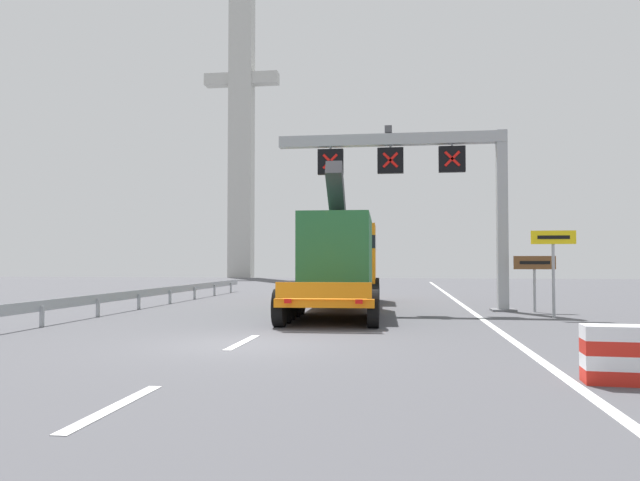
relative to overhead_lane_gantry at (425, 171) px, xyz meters
The scene contains 10 objects.
ground 12.60m from the overhead_lane_gantry, 113.49° to the right, with size 112.00×112.00×0.00m, color #4C4C51.
lane_markings 14.00m from the overhead_lane_gantry, 110.99° to the left, with size 0.20×59.51×0.01m.
edge_line_right 5.92m from the overhead_lane_gantry, 43.45° to the left, with size 0.20×63.00×0.01m, color silver.
overhead_lane_gantry is the anchor object (origin of this frame).
heavy_haul_truck_orange 4.87m from the overhead_lane_gantry, 167.07° to the left, with size 3.39×14.13×5.30m.
exit_sign_yellow 5.93m from the overhead_lane_gantry, 33.85° to the right, with size 1.45×0.15×2.93m.
tourist_info_sign_brown 5.57m from the overhead_lane_gantry, ahead, with size 1.52×0.15×2.10m.
crash_barrier_striped 15.02m from the overhead_lane_gantry, 80.43° to the right, with size 1.03×0.57×0.90m.
guardrail_left 12.37m from the overhead_lane_gantry, behind, with size 0.13×26.04×0.76m.
bridge_pylon_distant 52.51m from the overhead_lane_gantry, 113.34° to the left, with size 9.00×2.00×38.62m.
Camera 1 is at (3.59, -13.43, 1.88)m, focal length 33.87 mm.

